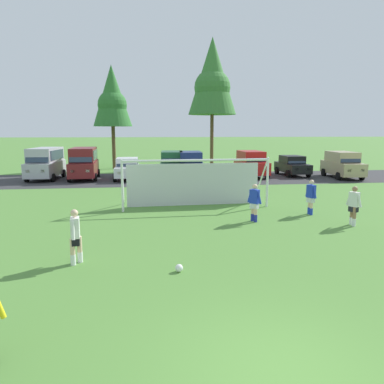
% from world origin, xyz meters
% --- Properties ---
extents(ground_plane, '(400.00, 400.00, 0.00)m').
position_xyz_m(ground_plane, '(0.00, 15.00, 0.00)').
color(ground_plane, '#518438').
extents(parking_lot_strip, '(52.00, 8.40, 0.01)m').
position_xyz_m(parking_lot_strip, '(0.00, 24.61, 0.00)').
color(parking_lot_strip, '#333335').
rests_on(parking_lot_strip, ground).
extents(soccer_ball, '(0.22, 0.22, 0.22)m').
position_xyz_m(soccer_ball, '(-1.28, 4.55, 0.11)').
color(soccer_ball, white).
rests_on(soccer_ball, ground).
extents(soccer_goal, '(7.50, 2.26, 2.57)m').
position_xyz_m(soccer_goal, '(0.31, 13.54, 1.29)').
color(soccer_goal, white).
rests_on(soccer_goal, ground).
extents(player_striker_near, '(0.40, 0.72, 1.64)m').
position_xyz_m(player_striker_near, '(6.31, 8.76, 0.82)').
color(player_striker_near, '#936B4C').
rests_on(player_striker_near, ground).
extents(player_midfield_center, '(0.37, 0.74, 1.64)m').
position_xyz_m(player_midfield_center, '(5.44, 10.89, 0.82)').
color(player_midfield_center, beige).
rests_on(player_midfield_center, ground).
extents(player_defender_far, '(0.51, 0.64, 1.64)m').
position_xyz_m(player_defender_far, '(2.44, 9.89, 0.82)').
color(player_defender_far, beige).
rests_on(player_defender_far, ground).
extents(player_winger_left, '(0.31, 0.74, 1.64)m').
position_xyz_m(player_winger_left, '(-4.23, 5.56, 0.82)').
color(player_winger_left, beige).
rests_on(player_winger_left, ground).
extents(parked_car_slot_far_left, '(2.38, 4.89, 2.52)m').
position_xyz_m(parked_car_slot_far_left, '(-10.21, 25.52, 1.34)').
color(parked_car_slot_far_left, '#B2B2BC').
rests_on(parked_car_slot_far_left, ground).
extents(parked_car_slot_left, '(2.37, 4.89, 2.52)m').
position_xyz_m(parked_car_slot_left, '(-7.17, 25.25, 1.34)').
color(parked_car_slot_left, maroon).
rests_on(parked_car_slot_left, ground).
extents(parked_car_slot_center_left, '(2.05, 4.20, 1.72)m').
position_xyz_m(parked_car_slot_center_left, '(-3.71, 24.72, 0.88)').
color(parked_car_slot_center_left, silver).
rests_on(parked_car_slot_center_left, ground).
extents(parked_car_slot_center, '(2.37, 4.72, 2.16)m').
position_xyz_m(parked_car_slot_center, '(-0.04, 25.65, 1.11)').
color(parked_car_slot_center, '#194C2D').
rests_on(parked_car_slot_center, ground).
extents(parked_car_slot_center_right, '(2.29, 4.68, 2.16)m').
position_xyz_m(parked_car_slot_center_right, '(1.44, 25.09, 1.11)').
color(parked_car_slot_center_right, navy).
rests_on(parked_car_slot_center_right, ground).
extents(parked_car_slot_right, '(2.20, 4.63, 2.16)m').
position_xyz_m(parked_car_slot_right, '(6.70, 25.33, 1.11)').
color(parked_car_slot_right, red).
rests_on(parked_car_slot_right, ground).
extents(parked_car_slot_far_right, '(2.08, 4.22, 1.72)m').
position_xyz_m(parked_car_slot_far_right, '(10.46, 25.56, 0.88)').
color(parked_car_slot_far_right, black).
rests_on(parked_car_slot_far_right, ground).
extents(parked_car_slot_end, '(2.36, 4.71, 2.16)m').
position_xyz_m(parked_car_slot_end, '(13.95, 23.52, 1.11)').
color(parked_car_slot_end, tan).
rests_on(parked_car_slot_end, ground).
extents(tree_left_edge, '(3.88, 3.88, 10.34)m').
position_xyz_m(tree_left_edge, '(-5.48, 33.37, 7.11)').
color(tree_left_edge, brown).
rests_on(tree_left_edge, ground).
extents(tree_mid_left, '(4.98, 4.98, 13.29)m').
position_xyz_m(tree_mid_left, '(4.72, 33.56, 9.15)').
color(tree_mid_left, brown).
rests_on(tree_mid_left, ground).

